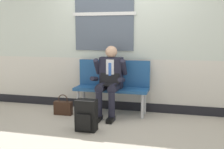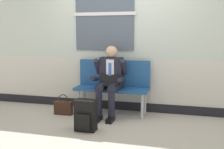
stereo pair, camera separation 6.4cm
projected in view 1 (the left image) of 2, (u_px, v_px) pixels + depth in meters
ground_plane at (115, 118)px, 4.78m from camera, size 18.00×18.00×0.00m
station_wall at (123, 41)px, 5.15m from camera, size 5.74×0.17×2.61m
bench_with_person at (112, 83)px, 5.03m from camera, size 1.33×0.42×0.96m
person_seated at (110, 79)px, 4.82m from camera, size 0.57×0.70×1.23m
backpack at (86, 116)px, 4.12m from camera, size 0.31×0.23×0.47m
handbag at (63, 108)px, 4.95m from camera, size 0.33×0.11×0.37m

